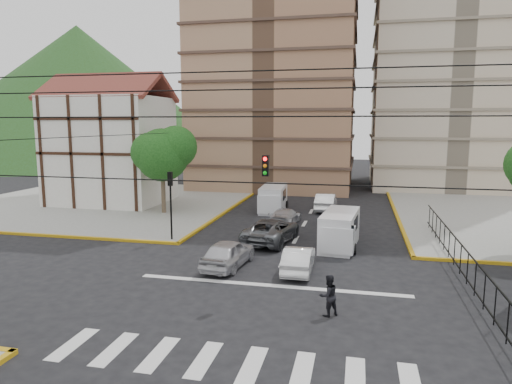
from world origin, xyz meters
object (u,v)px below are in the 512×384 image
(van_right_lane, at_px, (339,231))
(car_white_front_right, at_px, (299,259))
(van_left_lane, at_px, (273,199))
(car_silver_front_left, at_px, (228,253))
(traffic_light_nw, at_px, (171,194))
(pedestrian_crosswalk, at_px, (328,295))

(van_right_lane, relative_size, car_white_front_right, 1.24)
(van_left_lane, distance_m, car_silver_front_left, 15.76)
(van_left_lane, height_order, car_white_front_right, van_left_lane)
(traffic_light_nw, height_order, car_silver_front_left, traffic_light_nw)
(car_white_front_right, relative_size, pedestrian_crosswalk, 2.42)
(car_silver_front_left, distance_m, pedestrian_crosswalk, 7.62)
(traffic_light_nw, relative_size, van_left_lane, 0.88)
(traffic_light_nw, bearing_deg, car_silver_front_left, -40.37)
(traffic_light_nw, bearing_deg, car_white_front_right, -25.69)
(car_white_front_right, bearing_deg, van_right_lane, -111.27)
(van_left_lane, height_order, pedestrian_crosswalk, van_left_lane)
(van_right_lane, bearing_deg, pedestrian_crosswalk, -84.19)
(van_right_lane, height_order, car_white_front_right, van_right_lane)
(car_white_front_right, bearing_deg, van_left_lane, -75.79)
(pedestrian_crosswalk, bearing_deg, car_white_front_right, -108.09)
(car_silver_front_left, bearing_deg, car_white_front_right, -172.86)
(traffic_light_nw, xyz_separation_m, van_left_lane, (4.53, 11.44, -2.04))
(van_right_lane, distance_m, pedestrian_crosswalk, 10.24)
(van_right_lane, relative_size, pedestrian_crosswalk, 3.00)
(van_left_lane, bearing_deg, traffic_light_nw, -114.35)
(van_left_lane, height_order, car_silver_front_left, van_left_lane)
(van_right_lane, xyz_separation_m, pedestrian_crosswalk, (0.01, -10.24, -0.23))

